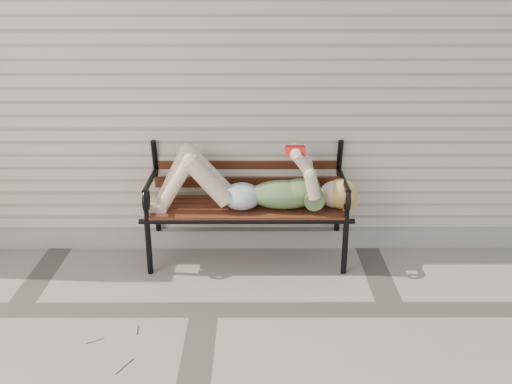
{
  "coord_description": "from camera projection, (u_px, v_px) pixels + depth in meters",
  "views": [
    {
      "loc": [
        0.33,
        -3.26,
        2.07
      ],
      "look_at": [
        0.34,
        0.54,
        0.63
      ],
      "focal_mm": 40.0,
      "sensor_mm": 36.0,
      "label": 1
    }
  ],
  "objects": [
    {
      "name": "ground",
      "position": [
        205.0,
        310.0,
        3.78
      ],
      "size": [
        80.0,
        80.0,
        0.0
      ],
      "primitive_type": "plane",
      "color": "gray",
      "rests_on": "ground"
    },
    {
      "name": "house_wall",
      "position": [
        223.0,
        34.0,
        6.06
      ],
      "size": [
        8.0,
        4.0,
        3.0
      ],
      "primitive_type": "cube",
      "color": "beige",
      "rests_on": "ground"
    },
    {
      "name": "foundation_strip",
      "position": [
        214.0,
        237.0,
        4.67
      ],
      "size": [
        8.0,
        0.1,
        0.15
      ],
      "primitive_type": "cube",
      "color": "#A39E93",
      "rests_on": "ground"
    },
    {
      "name": "garden_bench",
      "position": [
        247.0,
        184.0,
        4.35
      ],
      "size": [
        1.64,
        0.65,
        1.06
      ],
      "color": "black",
      "rests_on": "ground"
    },
    {
      "name": "reading_woman",
      "position": [
        249.0,
        185.0,
        4.22
      ],
      "size": [
        1.54,
        0.35,
        0.49
      ],
      "color": "#0B424E",
      "rests_on": "ground"
    }
  ]
}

